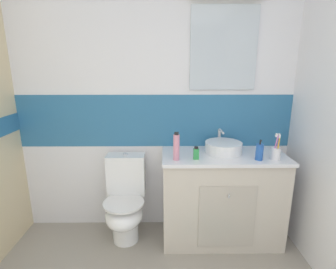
# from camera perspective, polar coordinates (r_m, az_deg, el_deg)

# --- Properties ---
(wall_back_tiled) EXTENTS (3.20, 0.20, 2.50)m
(wall_back_tiled) POSITION_cam_1_polar(r_m,az_deg,el_deg) (2.49, -2.64, 6.89)
(wall_back_tiled) COLOR white
(wall_back_tiled) RESTS_ON ground_plane
(vanity_cabinet) EXTENTS (1.09, 0.51, 0.85)m
(vanity_cabinet) POSITION_cam_1_polar(r_m,az_deg,el_deg) (2.52, 11.70, -13.39)
(vanity_cabinet) COLOR beige
(vanity_cabinet) RESTS_ON ground_plane
(sink_basin) EXTENTS (0.33, 0.37, 0.18)m
(sink_basin) POSITION_cam_1_polar(r_m,az_deg,el_deg) (2.38, 12.14, -2.68)
(sink_basin) COLOR white
(sink_basin) RESTS_ON vanity_cabinet
(toilet) EXTENTS (0.37, 0.50, 0.81)m
(toilet) POSITION_cam_1_polar(r_m,az_deg,el_deg) (2.52, -9.47, -14.57)
(toilet) COLOR white
(toilet) RESTS_ON ground_plane
(toothbrush_cup) EXTENTS (0.08, 0.08, 0.23)m
(toothbrush_cup) POSITION_cam_1_polar(r_m,az_deg,el_deg) (2.32, 22.78, -3.72)
(toothbrush_cup) COLOR white
(toothbrush_cup) RESTS_ON vanity_cabinet
(soap_dispenser) EXTENTS (0.06, 0.06, 0.18)m
(soap_dispenser) POSITION_cam_1_polar(r_m,az_deg,el_deg) (2.27, 19.59, -3.66)
(soap_dispenser) COLOR #2659B2
(soap_dispenser) RESTS_ON vanity_cabinet
(shampoo_bottle_tall) EXTENTS (0.05, 0.05, 0.24)m
(shampoo_bottle_tall) POSITION_cam_1_polar(r_m,az_deg,el_deg) (2.12, 1.86, -2.73)
(shampoo_bottle_tall) COLOR pink
(shampoo_bottle_tall) RESTS_ON vanity_cabinet
(perfume_flask_small) EXTENTS (0.05, 0.03, 0.11)m
(perfume_flask_small) POSITION_cam_1_polar(r_m,az_deg,el_deg) (2.17, 6.23, -4.12)
(perfume_flask_small) COLOR green
(perfume_flask_small) RESTS_ON vanity_cabinet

